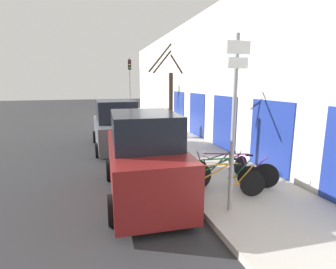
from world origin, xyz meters
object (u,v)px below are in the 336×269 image
bicycle_0 (220,183)px  bicycle_1 (219,176)px  signpost (234,119)px  bicycle_3 (223,169)px  parked_car_1 (116,127)px  traffic_light (130,83)px  pedestrian_near (168,120)px  parked_car_0 (144,159)px  street_tree (170,110)px  bicycle_2 (231,171)px

bicycle_0 → bicycle_1: size_ratio=1.01×
signpost → bicycle_0: 1.85m
bicycle_1 → bicycle_3: bicycle_1 is taller
parked_car_1 → bicycle_3: bearing=-66.1°
parked_car_1 → traffic_light: (1.53, 5.64, 2.03)m
bicycle_3 → parked_car_1: bearing=3.1°
signpost → bicycle_1: bearing=75.8°
parked_car_1 → pedestrian_near: (2.85, 1.16, 0.05)m
parked_car_0 → signpost: bearing=-42.4°
parked_car_0 → traffic_light: (1.31, 11.26, 1.99)m
pedestrian_near → street_tree: 4.65m
signpost → bicycle_3: bearing=66.7°
parked_car_0 → street_tree: 2.97m
parked_car_1 → signpost: bearing=-76.8°
bicycle_0 → bicycle_2: bicycle_2 is taller
street_tree → bicycle_1: bearing=-80.4°
bicycle_2 → traffic_light: bearing=33.7°
signpost → bicycle_2: signpost is taller
parked_car_0 → pedestrian_near: 7.28m
bicycle_1 → parked_car_1: size_ratio=0.50×
bicycle_1 → bicycle_2: 0.51m
bicycle_3 → traffic_light: bearing=-16.5°
bicycle_0 → street_tree: street_tree is taller
traffic_light → parked_car_0: bearing=-96.6°
parked_car_1 → bicycle_1: bearing=-71.8°
bicycle_0 → parked_car_0: (-1.74, 0.99, 0.50)m
signpost → bicycle_0: size_ratio=1.63×
traffic_light → bicycle_0: bearing=-88.0°
parked_car_0 → pedestrian_near: size_ratio=2.84×
parked_car_0 → traffic_light: size_ratio=0.99×
pedestrian_near → street_tree: size_ratio=0.37×
parked_car_1 → traffic_light: bearing=73.7°
bicycle_1 → bicycle_3: size_ratio=1.09×
bicycle_3 → parked_car_0: (-2.39, -0.05, 0.53)m
parked_car_1 → parked_car_0: bearing=-89.0°
bicycle_0 → street_tree: (-0.29, 3.39, 1.51)m
parked_car_0 → bicycle_3: bearing=4.0°
signpost → bicycle_2: (0.76, 1.33, -1.71)m
signpost → parked_car_1: size_ratio=0.83×
pedestrian_near → bicycle_1: bearing=102.0°
parked_car_0 → parked_car_1: 5.62m
bicycle_1 → bicycle_0: bearing=169.0°
signpost → bicycle_3: 2.56m
bicycle_1 → parked_car_0: size_ratio=0.52×
signpost → traffic_light: 12.95m
parked_car_1 → pedestrian_near: parked_car_1 is taller
traffic_light → signpost: bearing=-88.5°
bicycle_3 → signpost: bearing=134.8°
bicycle_1 → parked_car_0: 2.07m
bicycle_0 → traffic_light: (-0.43, 12.25, 2.49)m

